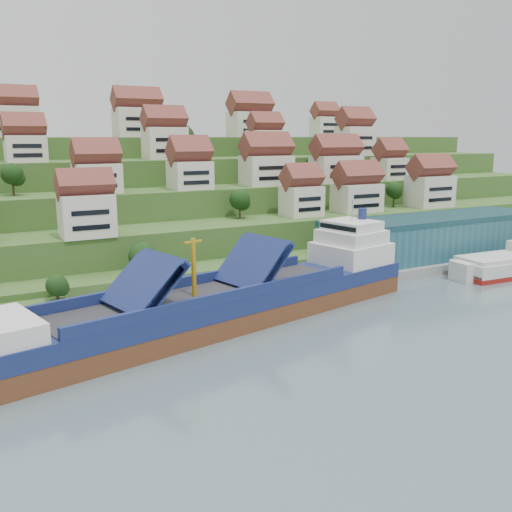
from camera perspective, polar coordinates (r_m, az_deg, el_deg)
ground at (r=103.62m, az=3.47°, el=-5.77°), size 300.00×300.00×0.00m
quay at (r=126.12m, az=7.56°, el=-2.11°), size 180.00×14.00×2.20m
hillside at (r=195.40m, az=-12.92°, el=5.52°), size 260.00×128.00×31.00m
hillside_village at (r=156.33m, az=-7.22°, el=9.39°), size 159.22×63.92×28.63m
hillside_trees at (r=138.23m, az=-10.58°, el=6.09°), size 140.26×62.02×31.71m
warehouse at (r=147.15m, az=17.28°, el=1.90°), size 60.00×15.00×10.00m
flagpole at (r=119.83m, az=8.31°, el=-0.04°), size 1.28×0.16×8.00m
cargo_ship at (r=97.25m, az=-2.91°, el=-4.80°), size 84.67×30.06×18.66m
second_ship at (r=144.16m, az=24.10°, el=-0.78°), size 27.36×11.50×7.78m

